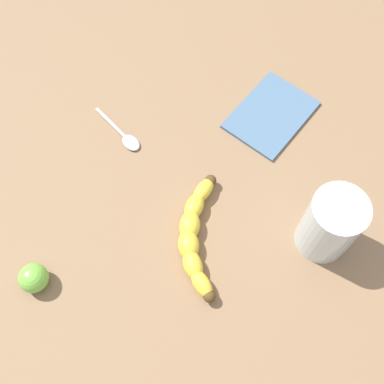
% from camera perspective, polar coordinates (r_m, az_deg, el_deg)
% --- Properties ---
extents(wooden_tabletop, '(1.20, 1.20, 0.03)m').
position_cam_1_polar(wooden_tabletop, '(0.78, 0.48, -3.86)').
color(wooden_tabletop, '#886849').
rests_on(wooden_tabletop, ground).
extents(banana, '(0.17, 0.13, 0.03)m').
position_cam_1_polar(banana, '(0.74, 0.30, -5.07)').
color(banana, yellow).
rests_on(banana, wooden_tabletop).
extents(smoothie_glass, '(0.08, 0.08, 0.12)m').
position_cam_1_polar(smoothie_glass, '(0.73, 15.88, -3.84)').
color(smoothie_glass, silver).
rests_on(smoothie_glass, wooden_tabletop).
extents(lime_fruit, '(0.04, 0.04, 0.04)m').
position_cam_1_polar(lime_fruit, '(0.75, -18.16, -9.59)').
color(lime_fruit, '#75C142').
rests_on(lime_fruit, wooden_tabletop).
extents(teaspoon, '(0.03, 0.11, 0.01)m').
position_cam_1_polar(teaspoon, '(0.83, -7.50, 6.06)').
color(teaspoon, silver).
rests_on(teaspoon, wooden_tabletop).
extents(folded_napkin, '(0.15, 0.11, 0.01)m').
position_cam_1_polar(folded_napkin, '(0.86, 9.28, 8.98)').
color(folded_napkin, slate).
rests_on(folded_napkin, wooden_tabletop).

